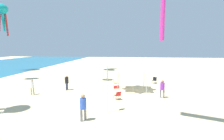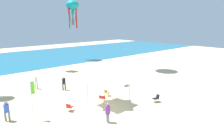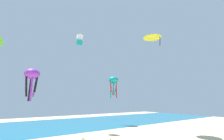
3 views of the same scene
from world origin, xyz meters
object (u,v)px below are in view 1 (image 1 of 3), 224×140
kite_octopus_teal (0,11)px  canopy_tent (132,69)px  folding_chair_facing_ocean (115,83)px  cooler_box (116,87)px  folding_chair_right_of_tent (154,80)px  folding_chair_left_of_tent (118,95)px  person_near_umbrella (83,105)px  beach_umbrella (103,67)px  person_beachcomber (162,87)px  person_far_stroller (67,81)px  banner_flag (107,85)px  person_by_tent (32,86)px

kite_octopus_teal → canopy_tent: bearing=-113.1°
canopy_tent → kite_octopus_teal: bearing=64.2°
folding_chair_facing_ocean → cooler_box: size_ratio=1.13×
folding_chair_right_of_tent → folding_chair_left_of_tent: size_ratio=1.00×
person_near_umbrella → kite_octopus_teal: size_ratio=0.30×
canopy_tent → beach_umbrella: bearing=37.8°
folding_chair_left_of_tent → person_beachcomber: person_beachcomber is taller
person_far_stroller → person_near_umbrella: bearing=28.6°
folding_chair_facing_ocean → person_beachcomber: 6.70m
person_near_umbrella → person_beachcomber: person_near_umbrella is taller
cooler_box → person_near_umbrella: (-9.59, 1.25, 0.87)m
folding_chair_right_of_tent → person_beachcomber: size_ratio=0.46×
beach_umbrella → folding_chair_facing_ocean: (-3.93, -2.21, -1.41)m
folding_chair_facing_ocean → banner_flag: banner_flag is taller
beach_umbrella → person_beachcomber: bearing=-138.8°
beach_umbrella → person_far_stroller: bearing=154.5°
banner_flag → person_far_stroller: bearing=41.9°
folding_chair_right_of_tent → canopy_tent: bearing=-104.3°
canopy_tent → folding_chair_facing_ocean: (1.59, 2.07, -2.00)m
canopy_tent → folding_chair_right_of_tent: bearing=-35.4°
kite_octopus_teal → person_far_stroller: bearing=-123.5°
person_far_stroller → folding_chair_right_of_tent: bearing=116.8°
folding_chair_right_of_tent → person_near_umbrella: person_near_umbrella is taller
canopy_tent → kite_octopus_teal: 29.52m
beach_umbrella → person_by_tent: size_ratio=1.41×
banner_flag → kite_octopus_teal: 31.95m
person_far_stroller → kite_octopus_teal: (13.13, 17.90, 10.64)m
person_near_umbrella → person_beachcomber: bearing=172.6°
canopy_tent → folding_chair_left_of_tent: size_ratio=3.98×
canopy_tent → folding_chair_right_of_tent: canopy_tent is taller
folding_chair_facing_ocean → person_near_umbrella: 10.59m
folding_chair_right_of_tent → person_far_stroller: person_far_stroller is taller
folding_chair_left_of_tent → person_far_stroller: bearing=-57.6°
folding_chair_facing_ocean → banner_flag: bearing=169.5°
person_near_umbrella → kite_octopus_teal: (21.15, 22.17, 10.59)m
canopy_tent → folding_chair_right_of_tent: (4.18, -2.97, -2.00)m
kite_octopus_teal → cooler_box: bearing=-113.5°
person_near_umbrella → folding_chair_facing_ocean: bearing=-148.3°
cooler_box → person_far_stroller: size_ratio=0.41×
person_beachcomber → person_by_tent: bearing=-153.1°
canopy_tent → person_near_umbrella: bearing=161.0°
folding_chair_left_of_tent → person_near_umbrella: bearing=38.2°
person_by_tent → kite_octopus_teal: size_ratio=0.27×
person_beachcomber → beach_umbrella: bearing=155.9°
person_far_stroller → beach_umbrella: bearing=155.0°
canopy_tent → person_near_umbrella: 9.55m
cooler_box → person_by_tent: person_by_tent is taller
folding_chair_facing_ocean → person_beachcomber: size_ratio=0.46×
folding_chair_facing_ocean → person_near_umbrella: (-10.52, 1.01, 0.60)m
cooler_box → banner_flag: size_ratio=0.20×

